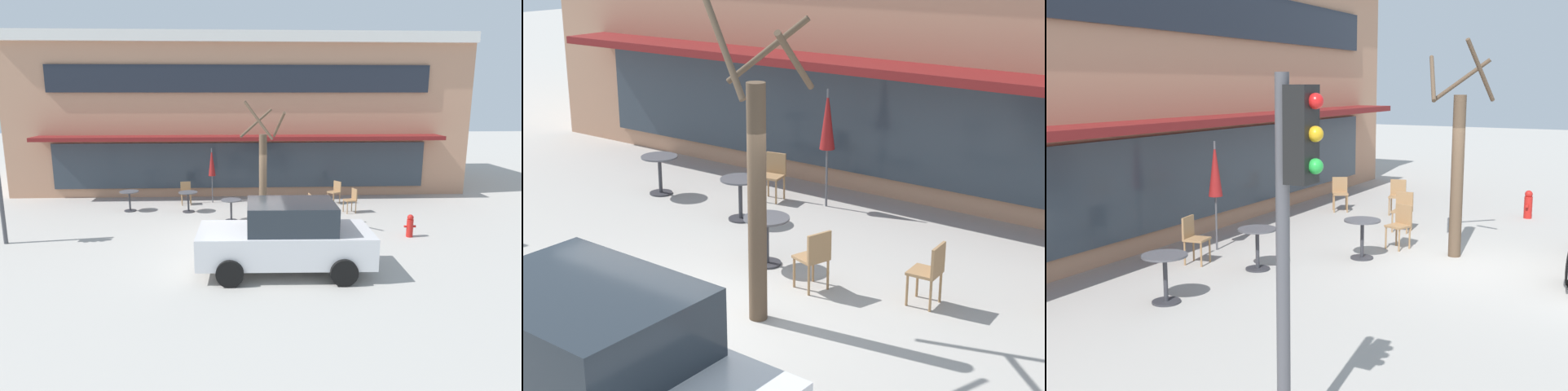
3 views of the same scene
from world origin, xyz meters
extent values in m
plane|color=#ADA8A0|center=(0.00, 0.00, 0.00)|extent=(80.00, 80.00, 0.00)
cube|color=tan|center=(0.00, 10.00, 3.41)|extent=(19.50, 8.00, 6.82)
cube|color=maroon|center=(0.00, 5.45, 2.55)|extent=(16.58, 1.10, 0.16)
cube|color=#2D3842|center=(0.00, 5.94, 1.35)|extent=(15.60, 0.10, 1.90)
cylinder|color=#333338|center=(-0.37, 2.02, 0.01)|extent=(0.44, 0.44, 0.03)
cylinder|color=#333338|center=(-0.37, 2.02, 0.38)|extent=(0.07, 0.07, 0.70)
cylinder|color=#4C4C51|center=(-0.37, 2.02, 0.74)|extent=(0.70, 0.70, 0.03)
cylinder|color=#333338|center=(-1.98, 3.36, 0.01)|extent=(0.44, 0.44, 0.03)
cylinder|color=#333338|center=(-1.98, 3.36, 0.38)|extent=(0.07, 0.07, 0.70)
cylinder|color=#4C4C51|center=(-1.98, 3.36, 0.74)|extent=(0.70, 0.70, 0.03)
cylinder|color=#333338|center=(-4.18, 3.59, 0.01)|extent=(0.44, 0.44, 0.03)
cylinder|color=#333338|center=(-4.18, 3.59, 0.38)|extent=(0.07, 0.07, 0.70)
cylinder|color=#4C4C51|center=(-4.18, 3.59, 0.74)|extent=(0.70, 0.70, 0.03)
cylinder|color=#4C4C51|center=(-1.17, 4.87, 1.10)|extent=(0.04, 0.04, 2.20)
cone|color=maroon|center=(-1.17, 4.87, 1.65)|extent=(0.28, 0.28, 1.10)
cylinder|color=#9E754C|center=(2.03, 1.99, 0.23)|extent=(0.04, 0.04, 0.45)
cylinder|color=#9E754C|center=(2.01, 2.33, 0.23)|extent=(0.04, 0.04, 0.45)
cylinder|color=#9E754C|center=(2.37, 2.01, 0.23)|extent=(0.04, 0.04, 0.45)
cylinder|color=#9E754C|center=(2.35, 2.35, 0.23)|extent=(0.04, 0.04, 0.45)
cube|color=#9E754C|center=(2.19, 2.17, 0.47)|extent=(0.42, 0.42, 0.04)
cube|color=#9E754C|center=(2.37, 2.18, 0.69)|extent=(0.06, 0.40, 0.40)
cylinder|color=#9E754C|center=(-1.99, 4.42, 0.23)|extent=(0.04, 0.04, 0.45)
cylinder|color=#9E754C|center=(-2.33, 4.36, 0.23)|extent=(0.04, 0.04, 0.45)
cylinder|color=#9E754C|center=(-2.05, 4.75, 0.23)|extent=(0.04, 0.04, 0.45)
cylinder|color=#9E754C|center=(-2.39, 4.69, 0.23)|extent=(0.04, 0.04, 0.45)
cube|color=#9E754C|center=(-2.19, 4.55, 0.47)|extent=(0.46, 0.46, 0.04)
cube|color=#9E754C|center=(-2.22, 4.73, 0.69)|extent=(0.40, 0.11, 0.40)
cylinder|color=#9E754C|center=(0.46, 1.58, 0.23)|extent=(0.04, 0.04, 0.45)
cylinder|color=#9E754C|center=(0.56, 1.90, 0.23)|extent=(0.04, 0.04, 0.45)
cylinder|color=#9E754C|center=(0.78, 1.47, 0.23)|extent=(0.04, 0.04, 0.45)
cylinder|color=#9E754C|center=(0.88, 1.80, 0.23)|extent=(0.04, 0.04, 0.45)
cube|color=#9E754C|center=(0.67, 1.69, 0.47)|extent=(0.50, 0.50, 0.04)
cube|color=#9E754C|center=(0.84, 1.63, 0.69)|extent=(0.16, 0.39, 0.40)
cube|color=silver|center=(1.00, -2.72, 0.70)|extent=(4.24, 1.90, 0.76)
cube|color=#232B33|center=(1.15, -2.72, 1.42)|extent=(2.14, 1.65, 0.68)
cylinder|color=black|center=(-0.27, -1.79, 0.32)|extent=(0.65, 0.24, 0.64)
cylinder|color=brown|center=(0.65, 0.51, 1.56)|extent=(0.24, 0.24, 3.11)
cylinder|color=brown|center=(1.14, 0.62, 3.39)|extent=(0.32, 1.06, 0.82)
cylinder|color=brown|center=(0.45, 0.99, 3.42)|extent=(1.04, 0.48, 0.88)
cylinder|color=brown|center=(0.50, 0.11, 3.55)|extent=(0.88, 0.40, 1.13)
camera|label=1|loc=(-0.09, -13.52, 4.30)|focal=32.00mm
camera|label=2|loc=(6.52, -6.92, 4.76)|focal=55.00mm
camera|label=3|loc=(-11.56, -2.91, 3.30)|focal=45.00mm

